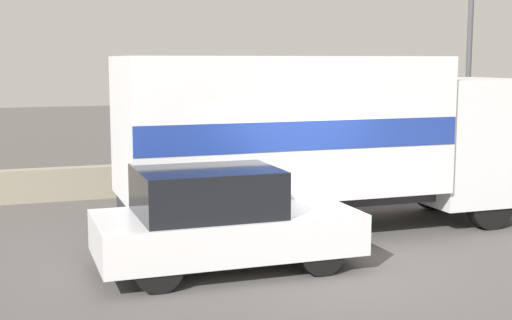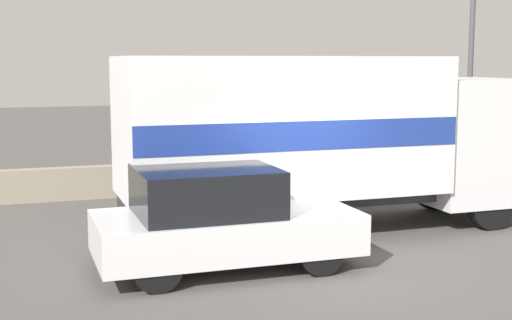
{
  "view_description": "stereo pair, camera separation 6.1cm",
  "coord_description": "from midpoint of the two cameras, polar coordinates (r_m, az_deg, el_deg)",
  "views": [
    {
      "loc": [
        -4.4,
        -9.78,
        3.1
      ],
      "look_at": [
        -0.64,
        1.03,
        1.49
      ],
      "focal_mm": 50.0,
      "sensor_mm": 36.0,
      "label": 1
    },
    {
      "loc": [
        -4.34,
        -9.8,
        3.1
      ],
      "look_at": [
        -0.64,
        1.03,
        1.49
      ],
      "focal_mm": 50.0,
      "sensor_mm": 36.0,
      "label": 2
    }
  ],
  "objects": [
    {
      "name": "ground_plane",
      "position": [
        11.16,
        5.06,
        -8.16
      ],
      "size": [
        80.0,
        80.0,
        0.0
      ],
      "primitive_type": "plane",
      "color": "#514F4C"
    },
    {
      "name": "stone_wall_backdrop",
      "position": [
        17.0,
        -3.7,
        -1.29
      ],
      "size": [
        60.0,
        0.35,
        0.73
      ],
      "color": "gray",
      "rests_on": "ground_plane"
    },
    {
      "name": "box_truck",
      "position": [
        12.9,
        5.36,
        2.15
      ],
      "size": [
        7.6,
        2.33,
        3.17
      ],
      "color": "silver",
      "rests_on": "ground_plane"
    },
    {
      "name": "street_lamp",
      "position": [
        19.46,
        16.94,
        8.94
      ],
      "size": [
        0.56,
        0.28,
        6.01
      ],
      "color": "#4C4C51",
      "rests_on": "ground_plane"
    },
    {
      "name": "car_hatchback",
      "position": [
        10.61,
        -2.76,
        -4.76
      ],
      "size": [
        3.87,
        1.8,
        1.54
      ],
      "color": "silver",
      "rests_on": "ground_plane"
    }
  ]
}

